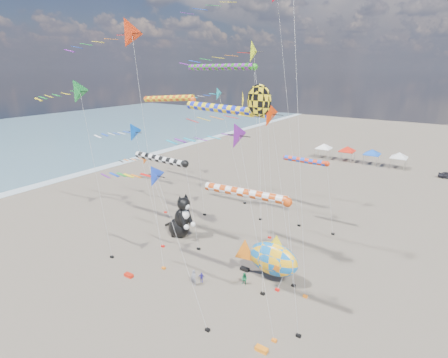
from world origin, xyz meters
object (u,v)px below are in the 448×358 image
person_adult (194,278)px  child_blue (201,277)px  fish_inflatable (273,259)px  child_green (244,279)px  cat_inflatable (180,215)px

person_adult → child_blue: size_ratio=1.59×
fish_inflatable → person_adult: fish_inflatable is taller
child_green → cat_inflatable: bearing=162.7°
cat_inflatable → person_adult: bearing=-34.6°
person_adult → child_green: bearing=36.3°
fish_inflatable → child_green: (-1.86, -1.87, -1.81)m
child_green → child_blue: bearing=-149.6°
child_blue → cat_inflatable: bearing=115.9°
person_adult → child_green: person_adult is taller
cat_inflatable → child_green: 12.12m
fish_inflatable → person_adult: size_ratio=4.10×
child_green → fish_inflatable: bearing=48.4°
fish_inflatable → child_green: fish_inflatable is taller
cat_inflatable → fish_inflatable: size_ratio=0.84×
fish_inflatable → child_blue: fish_inflatable is taller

